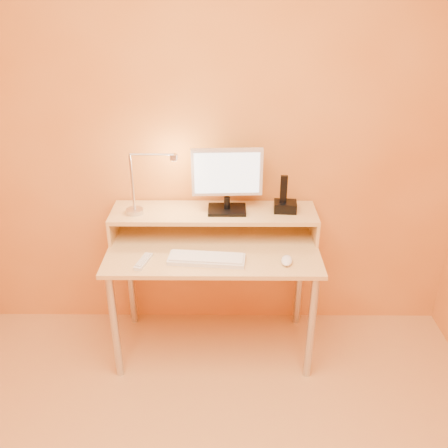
{
  "coord_description": "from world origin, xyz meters",
  "views": [
    {
      "loc": [
        0.08,
        -1.25,
        2.1
      ],
      "look_at": [
        0.06,
        1.13,
        0.9
      ],
      "focal_mm": 39.29,
      "sensor_mm": 36.0,
      "label": 1
    }
  ],
  "objects_px": {
    "keyboard": "(207,259)",
    "remote_control": "(143,262)",
    "monitor_panel": "(227,172)",
    "lamp_base": "(135,211)",
    "mouse": "(287,260)",
    "phone_dock": "(285,207)"
  },
  "relations": [
    {
      "from": "monitor_panel",
      "to": "keyboard",
      "type": "distance_m",
      "value": 0.51
    },
    {
      "from": "lamp_base",
      "to": "mouse",
      "type": "xyz_separation_m",
      "value": [
        0.85,
        -0.29,
        -0.15
      ]
    },
    {
      "from": "lamp_base",
      "to": "mouse",
      "type": "height_order",
      "value": "lamp_base"
    },
    {
      "from": "keyboard",
      "to": "remote_control",
      "type": "xyz_separation_m",
      "value": [
        -0.34,
        -0.02,
        -0.0
      ]
    },
    {
      "from": "monitor_panel",
      "to": "lamp_base",
      "type": "xyz_separation_m",
      "value": [
        -0.53,
        -0.04,
        -0.23
      ]
    },
    {
      "from": "monitor_panel",
      "to": "mouse",
      "type": "relative_size",
      "value": 3.78
    },
    {
      "from": "keyboard",
      "to": "mouse",
      "type": "height_order",
      "value": "mouse"
    },
    {
      "from": "phone_dock",
      "to": "keyboard",
      "type": "distance_m",
      "value": 0.57
    },
    {
      "from": "mouse",
      "to": "remote_control",
      "type": "bearing_deg",
      "value": -170.77
    },
    {
      "from": "lamp_base",
      "to": "remote_control",
      "type": "bearing_deg",
      "value": -74.29
    },
    {
      "from": "remote_control",
      "to": "phone_dock",
      "type": "bearing_deg",
      "value": 36.97
    },
    {
      "from": "monitor_panel",
      "to": "remote_control",
      "type": "distance_m",
      "value": 0.68
    },
    {
      "from": "remote_control",
      "to": "monitor_panel",
      "type": "bearing_deg",
      "value": 51.12
    },
    {
      "from": "mouse",
      "to": "lamp_base",
      "type": "bearing_deg",
      "value": 170.41
    },
    {
      "from": "monitor_panel",
      "to": "mouse",
      "type": "height_order",
      "value": "monitor_panel"
    },
    {
      "from": "phone_dock",
      "to": "mouse",
      "type": "relative_size",
      "value": 1.22
    },
    {
      "from": "mouse",
      "to": "keyboard",
      "type": "bearing_deg",
      "value": -173.44
    },
    {
      "from": "phone_dock",
      "to": "keyboard",
      "type": "bearing_deg",
      "value": -142.04
    },
    {
      "from": "lamp_base",
      "to": "keyboard",
      "type": "relative_size",
      "value": 0.24
    },
    {
      "from": "monitor_panel",
      "to": "phone_dock",
      "type": "bearing_deg",
      "value": -4.29
    },
    {
      "from": "monitor_panel",
      "to": "remote_control",
      "type": "relative_size",
      "value": 2.43
    },
    {
      "from": "remote_control",
      "to": "mouse",
      "type": "bearing_deg",
      "value": 14.93
    }
  ]
}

